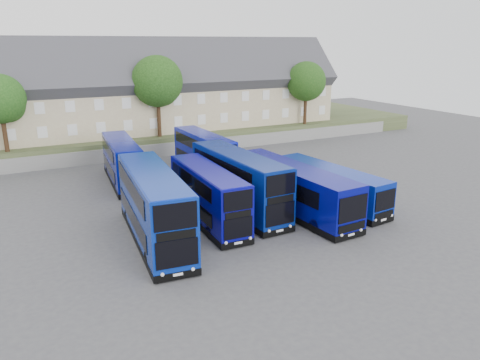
# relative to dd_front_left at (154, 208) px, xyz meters

# --- Properties ---
(ground) EXTENTS (120.00, 120.00, 0.00)m
(ground) POSITION_rel_dd_front_left_xyz_m (6.24, -1.44, -2.29)
(ground) COLOR #46464B
(ground) RESTS_ON ground
(retaining_wall) EXTENTS (70.00, 0.40, 1.50)m
(retaining_wall) POSITION_rel_dd_front_left_xyz_m (6.24, 22.56, -1.54)
(retaining_wall) COLOR slate
(retaining_wall) RESTS_ON ground
(earth_bank) EXTENTS (80.00, 20.00, 2.00)m
(earth_bank) POSITION_rel_dd_front_left_xyz_m (6.24, 32.56, -1.29)
(earth_bank) COLOR #414C2B
(earth_bank) RESTS_ON ground
(terrace_row) EXTENTS (54.00, 10.40, 11.20)m
(terrace_row) POSITION_rel_dd_front_left_xyz_m (6.25, 28.56, 4.30)
(terrace_row) COLOR tan
(terrace_row) RESTS_ON earth_bank
(dd_front_left) EXTENTS (3.83, 11.92, 4.66)m
(dd_front_left) POSITION_rel_dd_front_left_xyz_m (0.00, 0.00, 0.00)
(dd_front_left) COLOR #08289F
(dd_front_left) RESTS_ON ground
(dd_front_mid) EXTENTS (2.63, 10.09, 3.98)m
(dd_front_mid) POSITION_rel_dd_front_left_xyz_m (4.41, 1.36, -0.34)
(dd_front_mid) COLOR #080789
(dd_front_mid) RESTS_ON ground
(dd_front_right) EXTENTS (2.98, 11.38, 4.49)m
(dd_front_right) POSITION_rel_dd_front_left_xyz_m (7.43, 2.49, -0.09)
(dd_front_right) COLOR navy
(dd_front_right) RESTS_ON ground
(dd_rear_left) EXTENTS (3.24, 10.20, 3.98)m
(dd_rear_left) POSITION_rel_dd_front_left_xyz_m (1.38, 14.01, -0.34)
(dd_rear_left) COLOR #081396
(dd_rear_left) RESTS_ON ground
(dd_rear_right) EXTENTS (2.46, 10.11, 4.00)m
(dd_rear_right) POSITION_rel_dd_front_left_xyz_m (9.24, 13.41, -0.33)
(dd_rear_right) COLOR #08139A
(dd_rear_right) RESTS_ON ground
(coach_east_a) EXTENTS (3.47, 13.15, 3.56)m
(coach_east_a) POSITION_rel_dd_front_left_xyz_m (11.06, 0.61, -0.54)
(coach_east_a) COLOR #060980
(coach_east_a) RESTS_ON ground
(coach_east_b) EXTENTS (3.40, 11.17, 3.01)m
(coach_east_b) POSITION_rel_dd_front_left_xyz_m (14.70, 0.62, -0.82)
(coach_east_b) COLOR #082096
(coach_east_b) RESTS_ON ground
(tree_west) EXTENTS (4.80, 4.80, 7.65)m
(tree_west) POSITION_rel_dd_front_left_xyz_m (-7.61, 23.65, 4.76)
(tree_west) COLOR #382314
(tree_west) RESTS_ON earth_bank
(tree_mid) EXTENTS (5.76, 5.76, 9.18)m
(tree_mid) POSITION_rel_dd_front_left_xyz_m (8.39, 24.15, 5.77)
(tree_mid) COLOR #382314
(tree_mid) RESTS_ON earth_bank
(tree_east) EXTENTS (5.12, 5.12, 8.16)m
(tree_east) POSITION_rel_dd_front_left_xyz_m (28.39, 23.65, 5.10)
(tree_east) COLOR #382314
(tree_east) RESTS_ON earth_bank
(tree_far) EXTENTS (5.44, 5.44, 8.67)m
(tree_far) POSITION_rel_dd_front_left_xyz_m (34.39, 30.65, 5.44)
(tree_far) COLOR #382314
(tree_far) RESTS_ON earth_bank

